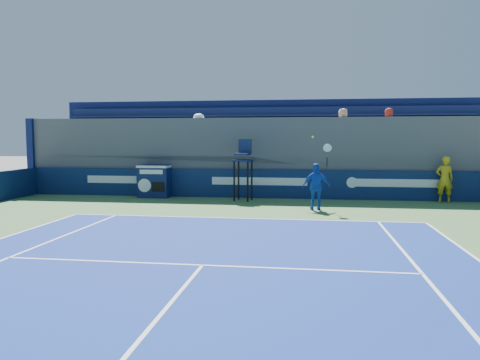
# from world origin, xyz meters

# --- Properties ---
(ball_person) EXTENTS (0.67, 0.45, 1.80)m
(ball_person) POSITION_xyz_m (7.29, 16.72, 0.91)
(ball_person) COLOR gold
(ball_person) RESTS_ON apron
(back_hoarding) EXTENTS (20.40, 0.21, 1.20)m
(back_hoarding) POSITION_xyz_m (0.00, 17.10, 0.60)
(back_hoarding) COLOR #0C1D46
(back_hoarding) RESTS_ON ground
(match_clock) EXTENTS (1.34, 0.76, 1.40)m
(match_clock) POSITION_xyz_m (-4.42, 16.62, 0.74)
(match_clock) COLOR #0E1A49
(match_clock) RESTS_ON ground
(umpire_chair) EXTENTS (0.81, 0.81, 2.48)m
(umpire_chair) POSITION_xyz_m (-0.54, 16.13, 1.53)
(umpire_chair) COLOR black
(umpire_chair) RESTS_ON ground
(tennis_player) EXTENTS (0.99, 0.49, 2.57)m
(tennis_player) POSITION_xyz_m (2.32, 14.01, 0.83)
(tennis_player) COLOR #1648B5
(tennis_player) RESTS_ON apron
(stadium_seating) EXTENTS (21.00, 4.05, 4.40)m
(stadium_seating) POSITION_xyz_m (-0.00, 19.15, 1.84)
(stadium_seating) COLOR #4B4A4F
(stadium_seating) RESTS_ON ground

